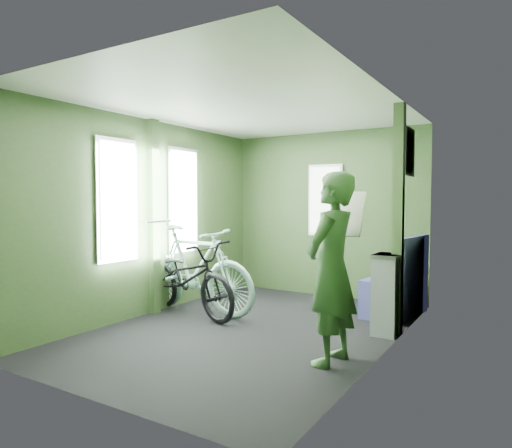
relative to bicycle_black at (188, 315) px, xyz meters
The scene contains 6 objects.
room 1.71m from the bicycle_black, ahead, with size 4.00×4.02×2.31m.
bicycle_black is the anchor object (origin of this frame).
bicycle_mint 0.11m from the bicycle_black, 88.72° to the left, with size 0.50×1.76×1.06m, color #9CDBC8.
passenger 2.28m from the bicycle_black, 17.07° to the right, with size 0.43×0.69×1.58m.
waste_box 2.29m from the bicycle_black, 11.16° to the left, with size 0.24×0.33×0.81m, color gray.
bench_seat 2.46m from the bicycle_black, 30.90° to the left, with size 0.60×0.94×0.93m.
Camera 1 is at (2.49, -4.00, 1.35)m, focal length 32.00 mm.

